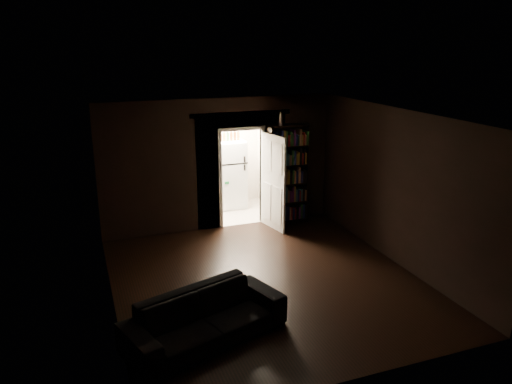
% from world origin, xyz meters
% --- Properties ---
extents(ground, '(5.50, 5.50, 0.00)m').
position_xyz_m(ground, '(0.00, 0.00, 0.00)').
color(ground, black).
rests_on(ground, ground).
extents(room_walls, '(5.02, 5.61, 2.84)m').
position_xyz_m(room_walls, '(-0.01, 1.07, 1.68)').
color(room_walls, black).
rests_on(room_walls, ground).
extents(kitchen_alcove, '(2.20, 1.80, 2.60)m').
position_xyz_m(kitchen_alcove, '(0.50, 3.87, 1.21)').
color(kitchen_alcove, beige).
rests_on(kitchen_alcove, ground).
extents(sofa, '(2.41, 1.62, 0.85)m').
position_xyz_m(sofa, '(-1.40, -1.28, 0.43)').
color(sofa, black).
rests_on(sofa, ground).
extents(bookshelf, '(0.92, 0.38, 2.20)m').
position_xyz_m(bookshelf, '(1.49, 2.55, 1.10)').
color(bookshelf, black).
rests_on(bookshelf, ground).
extents(refrigerator, '(0.78, 0.72, 1.65)m').
position_xyz_m(refrigerator, '(0.60, 4.03, 0.82)').
color(refrigerator, white).
rests_on(refrigerator, ground).
extents(door, '(0.22, 0.84, 2.05)m').
position_xyz_m(door, '(1.06, 2.31, 1.02)').
color(door, white).
rests_on(door, ground).
extents(figurine, '(0.11, 0.11, 0.28)m').
position_xyz_m(figurine, '(1.29, 2.51, 2.34)').
color(figurine, white).
rests_on(figurine, bookshelf).
extents(bottles, '(0.71, 0.20, 0.28)m').
position_xyz_m(bottles, '(0.57, 3.97, 1.79)').
color(bottles, black).
rests_on(bottles, refrigerator).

